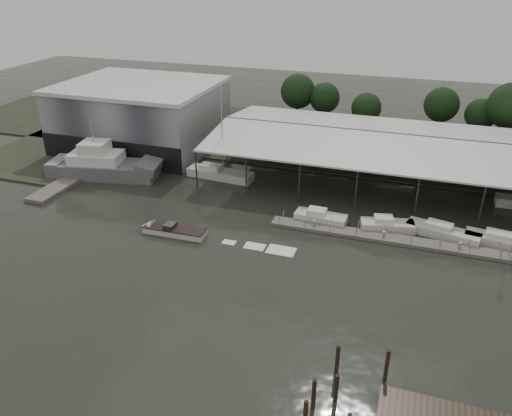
% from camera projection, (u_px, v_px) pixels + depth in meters
% --- Properties ---
extents(ground, '(200.00, 200.00, 0.00)m').
position_uv_depth(ground, '(236.00, 264.00, 51.88)').
color(ground, '#242820').
rests_on(ground, ground).
extents(land_strip_far, '(140.00, 30.00, 0.30)m').
position_uv_depth(land_strip_far, '(320.00, 139.00, 87.49)').
color(land_strip_far, '#363A2B').
rests_on(land_strip_far, ground).
extents(land_strip_west, '(20.00, 40.00, 0.30)m').
position_uv_depth(land_strip_west, '(85.00, 137.00, 88.67)').
color(land_strip_west, '#363A2B').
rests_on(land_strip_west, ground).
extents(storage_warehouse, '(24.50, 20.50, 10.50)m').
position_uv_depth(storage_warehouse, '(141.00, 115.00, 82.90)').
color(storage_warehouse, gray).
rests_on(storage_warehouse, ground).
extents(covered_boat_shed, '(58.24, 24.00, 6.96)m').
position_uv_depth(covered_boat_shed, '(424.00, 141.00, 68.09)').
color(covered_boat_shed, silver).
rests_on(covered_boat_shed, ground).
extents(trawler_dock, '(3.00, 18.00, 0.50)m').
position_uv_depth(trawler_dock, '(76.00, 176.00, 72.18)').
color(trawler_dock, '#69645C').
rests_on(trawler_dock, ground).
extents(floating_dock, '(28.00, 2.00, 1.40)m').
position_uv_depth(floating_dock, '(392.00, 239.00, 56.02)').
color(floating_dock, '#69645C').
rests_on(floating_dock, ground).
extents(grey_trawler, '(16.82, 8.02, 8.84)m').
position_uv_depth(grey_trawler, '(104.00, 166.00, 72.25)').
color(grey_trawler, '#5A5F63').
rests_on(grey_trawler, ground).
extents(white_sailboat, '(9.91, 3.35, 13.56)m').
position_uv_depth(white_sailboat, '(219.00, 174.00, 72.07)').
color(white_sailboat, silver).
rests_on(white_sailboat, ground).
extents(speedboat_underway, '(18.96, 2.68, 2.00)m').
position_uv_depth(speedboat_underway, '(170.00, 230.00, 57.51)').
color(speedboat_underway, silver).
rests_on(speedboat_underway, ground).
extents(moored_cruiser_0, '(6.28, 2.53, 1.70)m').
position_uv_depth(moored_cruiser_0, '(320.00, 217.00, 59.90)').
color(moored_cruiser_0, silver).
rests_on(moored_cruiser_0, ground).
extents(moored_cruiser_1, '(6.43, 3.48, 1.70)m').
position_uv_depth(moored_cruiser_1, '(387.00, 225.00, 58.16)').
color(moored_cruiser_1, silver).
rests_on(moored_cruiser_1, ground).
extents(moored_cruiser_2, '(8.40, 4.13, 1.70)m').
position_uv_depth(moored_cruiser_2, '(442.00, 232.00, 56.74)').
color(moored_cruiser_2, silver).
rests_on(moored_cruiser_2, ground).
extents(moored_cruiser_3, '(8.09, 3.45, 1.70)m').
position_uv_depth(moored_cruiser_3, '(502.00, 241.00, 54.80)').
color(moored_cruiser_3, silver).
rests_on(moored_cruiser_3, ground).
extents(mooring_pilings, '(5.02, 6.92, 3.48)m').
position_uv_depth(mooring_pilings, '(339.00, 394.00, 34.97)').
color(mooring_pilings, '#34251A').
rests_on(mooring_pilings, ground).
extents(horizon_tree_line, '(66.69, 10.06, 11.14)m').
position_uv_depth(horizon_tree_line, '(460.00, 108.00, 83.73)').
color(horizon_tree_line, '#2E2014').
rests_on(horizon_tree_line, ground).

